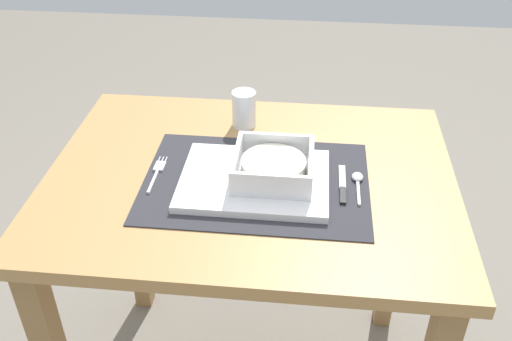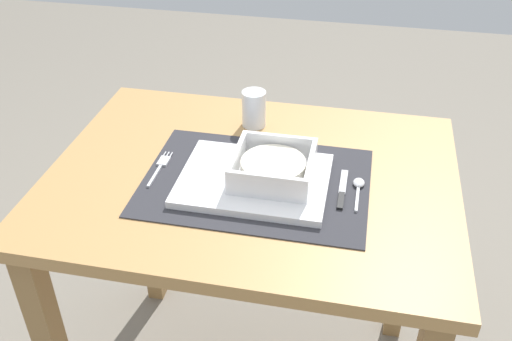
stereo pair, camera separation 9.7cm
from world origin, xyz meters
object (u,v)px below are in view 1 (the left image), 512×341
(porridge_bowl, at_px, (273,167))
(spoon, at_px, (358,180))
(fork, at_px, (158,171))
(dining_table, at_px, (251,218))
(butter_knife, at_px, (343,186))
(drinking_glass, at_px, (244,111))

(porridge_bowl, relative_size, spoon, 1.44)
(fork, xyz_separation_m, spoon, (0.43, 0.01, 0.00))
(fork, bearing_deg, dining_table, 2.13)
(spoon, height_order, butter_knife, spoon)
(dining_table, height_order, porridge_bowl, porridge_bowl)
(drinking_glass, bearing_deg, butter_knife, -45.52)
(butter_knife, bearing_deg, spoon, 36.16)
(drinking_glass, bearing_deg, dining_table, -79.52)
(dining_table, relative_size, spoon, 7.77)
(porridge_bowl, distance_m, butter_knife, 0.15)
(dining_table, distance_m, porridge_bowl, 0.17)
(dining_table, bearing_deg, drinking_glass, 100.48)
(porridge_bowl, bearing_deg, fork, 177.82)
(dining_table, bearing_deg, spoon, -2.29)
(fork, height_order, drinking_glass, drinking_glass)
(fork, relative_size, butter_knife, 0.97)
(spoon, relative_size, butter_knife, 0.81)
(porridge_bowl, height_order, fork, porridge_bowl)
(porridge_bowl, height_order, drinking_glass, drinking_glass)
(butter_knife, height_order, drinking_glass, drinking_glass)
(fork, bearing_deg, butter_knife, -5.38)
(porridge_bowl, distance_m, spoon, 0.18)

